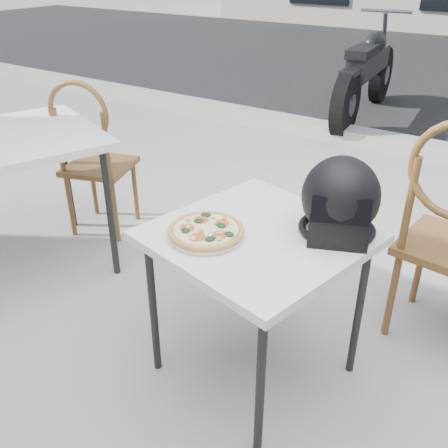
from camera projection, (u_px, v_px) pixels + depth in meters
The scene contains 8 objects.
ground at pixel (324, 351), 2.41m from camera, with size 80.00×80.00×0.00m, color #A29F9A.
cafe_table_main at pixel (258, 247), 2.00m from camera, with size 0.91×0.91×0.72m.
plate at pixel (206, 235), 1.93m from camera, with size 0.37×0.37×0.02m.
pizza at pixel (206, 230), 1.92m from camera, with size 0.38×0.38×0.04m.
helmet at pixel (340, 201), 1.90m from camera, with size 0.40×0.40×0.31m.
cafe_table_side at pixel (14, 148), 2.71m from camera, with size 1.13×1.13×0.83m.
cafe_chair_side at pixel (92, 151), 3.15m from camera, with size 0.51×0.51×1.05m.
motorcycle at pixel (367, 74), 5.57m from camera, with size 0.58×2.23×1.11m.
Camera 1 is at (0.60, -1.78, 1.70)m, focal length 40.00 mm.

